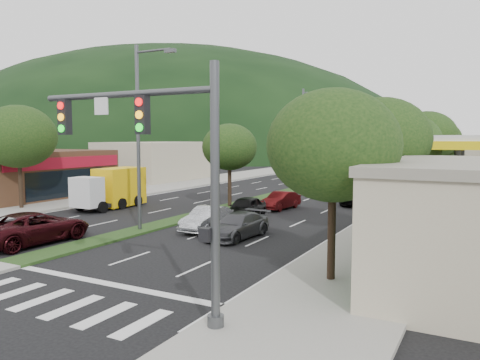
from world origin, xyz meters
The scene contains 28 objects.
ground centered at (0.00, 0.00, 0.00)m, with size 160.00×160.00×0.00m, color black.
sidewalk_right centered at (12.50, 25.00, 0.07)m, with size 5.00×90.00×0.15m, color gray.
sidewalk_left centered at (-13.00, 25.00, 0.07)m, with size 6.00×90.00×0.15m, color gray.
median centered at (0.00, 28.00, 0.06)m, with size 1.60×56.00×0.12m, color black.
traffic_signal centered at (9.03, -1.54, 4.65)m, with size 6.12×0.40×7.00m.
shop_left centered at (-18.46, 15.00, 2.01)m, with size 10.15×12.00×4.00m.
bldg_left_far centered at (-19.00, 34.00, 2.30)m, with size 9.00×14.00×4.60m, color #B4AC8F.
hill_far centered at (-80.00, 110.00, 0.00)m, with size 176.00×132.00×82.00m, color black.
tree_r_a centered at (12.00, 4.00, 4.82)m, with size 4.60×4.60×6.63m.
tree_r_b centered at (12.00, 12.00, 5.04)m, with size 4.80×4.80×6.94m.
tree_r_c centered at (12.00, 20.00, 4.75)m, with size 4.40×4.40×6.48m.
tree_r_d centered at (12.00, 30.00, 5.18)m, with size 5.00×5.00×7.17m.
tree_r_e centered at (12.00, 40.00, 4.89)m, with size 4.60×4.60×6.71m.
tree_med_near centered at (0.00, 18.00, 4.43)m, with size 4.00×4.00×6.02m.
tree_med_far centered at (0.00, 44.00, 5.01)m, with size 4.80×4.80×6.94m.
tree_l_a centered at (-12.50, 10.00, 5.18)m, with size 5.20×5.20×7.25m.
streetlight_near centered at (0.21, 8.00, 5.58)m, with size 2.60×0.25×10.00m.
streetlight_mid centered at (0.21, 33.00, 5.58)m, with size 2.60×0.25×10.00m.
sedan_silver centered at (3.15, 9.89, 0.66)m, with size 1.39×3.98×1.31m, color #B5B7BD.
suv_maroon centered at (-2.57, 3.28, 0.77)m, with size 2.55×5.53×1.54m, color black.
car_queue_a centered at (3.36, 14.02, 0.70)m, with size 1.66×4.13×1.41m, color black.
car_queue_b centered at (5.55, 9.02, 0.63)m, with size 1.76×4.33×1.26m, color #47474B.
car_queue_c centered at (3.62, 19.02, 0.62)m, with size 1.31×3.77×1.24m, color #4B0C0E.
car_queue_d centered at (8.20, 24.02, 0.74)m, with size 2.44×5.29×1.47m, color black.
car_queue_e centered at (5.50, 33.41, 0.68)m, with size 1.62×4.02×1.37m, color #47484C.
car_queue_f centered at (7.19, 38.41, 0.77)m, with size 2.16×5.31×1.54m, color black.
box_truck centered at (-7.36, 13.76, 1.36)m, with size 2.42×5.90×2.88m.
motorhome centered at (9.00, 31.09, 1.67)m, with size 2.87×8.27×3.14m.
Camera 1 is at (16.78, -11.66, 5.07)m, focal length 35.00 mm.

